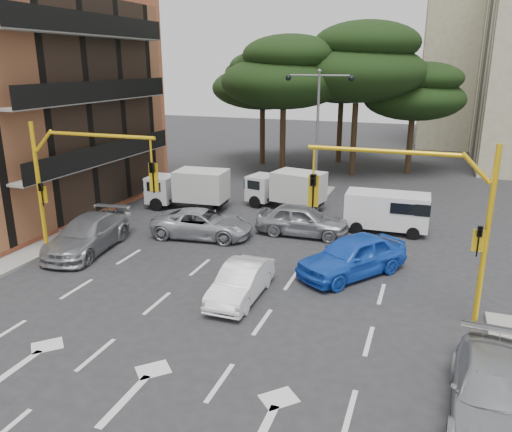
# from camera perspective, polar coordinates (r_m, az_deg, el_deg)

# --- Properties ---
(ground) EXTENTS (120.00, 120.00, 0.00)m
(ground) POSITION_cam_1_polar(r_m,az_deg,el_deg) (17.63, -5.54, -10.90)
(ground) COLOR #28282B
(ground) RESTS_ON ground
(median_strip) EXTENTS (1.40, 6.00, 0.15)m
(median_strip) POSITION_cam_1_polar(r_m,az_deg,el_deg) (31.85, 6.75, 2.09)
(median_strip) COLOR gray
(median_strip) RESTS_ON ground
(apartment_beige_far) EXTENTS (16.20, 12.15, 16.70)m
(apartment_beige_far) POSITION_cam_1_polar(r_m,az_deg,el_deg) (58.34, 26.86, 15.44)
(apartment_beige_far) COLOR tan
(apartment_beige_far) RESTS_ON ground
(pine_left_near) EXTENTS (9.15, 9.15, 10.23)m
(pine_left_near) POSITION_cam_1_polar(r_m,az_deg,el_deg) (37.55, 3.25, 16.08)
(pine_left_near) COLOR #382616
(pine_left_near) RESTS_ON ground
(pine_center) EXTENTS (9.98, 9.98, 11.16)m
(pine_center) POSITION_cam_1_polar(r_m,az_deg,el_deg) (38.40, 11.66, 16.83)
(pine_center) COLOR #382616
(pine_center) RESTS_ON ground
(pine_left_far) EXTENTS (8.32, 8.32, 9.30)m
(pine_left_far) POSITION_cam_1_polar(r_m,az_deg,el_deg) (42.29, 0.81, 15.27)
(pine_left_far) COLOR #382616
(pine_left_far) RESTS_ON ground
(pine_right) EXTENTS (7.49, 7.49, 8.37)m
(pine_right) POSITION_cam_1_polar(r_m,az_deg,el_deg) (40.06, 17.74, 13.40)
(pine_right) COLOR #382616
(pine_right) RESTS_ON ground
(pine_back) EXTENTS (9.15, 9.15, 10.23)m
(pine_back) POSITION_cam_1_polar(r_m,az_deg,el_deg) (43.67, 9.93, 16.00)
(pine_back) COLOR #382616
(pine_back) RESTS_ON ground
(signal_mast_right) EXTENTS (5.79, 0.37, 6.00)m
(signal_mast_right) POSITION_cam_1_polar(r_m,az_deg,el_deg) (16.59, 19.02, 0.87)
(signal_mast_right) COLOR yellow
(signal_mast_right) RESTS_ON ground
(signal_mast_left) EXTENTS (5.79, 0.37, 6.00)m
(signal_mast_left) POSITION_cam_1_polar(r_m,az_deg,el_deg) (21.47, -20.23, 4.29)
(signal_mast_left) COLOR yellow
(signal_mast_left) RESTS_ON ground
(street_lamp_center) EXTENTS (4.16, 0.36, 7.77)m
(street_lamp_center) POSITION_cam_1_polar(r_m,az_deg,el_deg) (30.91, 7.10, 11.72)
(street_lamp_center) COLOR slate
(street_lamp_center) RESTS_ON median_strip
(car_white_hatch) EXTENTS (1.37, 3.91, 1.29)m
(car_white_hatch) POSITION_cam_1_polar(r_m,az_deg,el_deg) (18.25, -1.74, -7.55)
(car_white_hatch) COLOR white
(car_white_hatch) RESTS_ON ground
(car_blue_compact) EXTENTS (4.45, 5.07, 1.65)m
(car_blue_compact) POSITION_cam_1_polar(r_m,az_deg,el_deg) (20.49, 10.97, -4.48)
(car_blue_compact) COLOR blue
(car_blue_compact) RESTS_ON ground
(car_silver_wagon) EXTENTS (2.82, 5.54, 1.54)m
(car_silver_wagon) POSITION_cam_1_polar(r_m,az_deg,el_deg) (24.01, -18.72, -2.01)
(car_silver_wagon) COLOR gray
(car_silver_wagon) RESTS_ON ground
(car_silver_cross_a) EXTENTS (5.16, 2.85, 1.37)m
(car_silver_cross_a) POSITION_cam_1_polar(r_m,az_deg,el_deg) (24.68, -6.15, -0.87)
(car_silver_cross_a) COLOR #B0B2B8
(car_silver_cross_a) RESTS_ON ground
(car_silver_cross_b) EXTENTS (4.63, 1.95, 1.56)m
(car_silver_cross_b) POSITION_cam_1_polar(r_m,az_deg,el_deg) (24.89, 5.34, -0.45)
(car_silver_cross_b) COLOR gray
(car_silver_cross_b) RESTS_ON ground
(car_silver_parked) EXTENTS (2.13, 4.77, 1.36)m
(car_silver_parked) POSITION_cam_1_polar(r_m,az_deg,el_deg) (13.90, 25.34, -17.77)
(car_silver_parked) COLOR gray
(car_silver_parked) RESTS_ON ground
(van_white) EXTENTS (4.14, 1.97, 2.04)m
(van_white) POSITION_cam_1_polar(r_m,az_deg,el_deg) (26.11, 14.70, 0.44)
(van_white) COLOR white
(van_white) RESTS_ON ground
(box_truck_a) EXTENTS (4.93, 2.37, 2.36)m
(box_truck_a) POSITION_cam_1_polar(r_m,az_deg,el_deg) (29.46, -7.80, 3.04)
(box_truck_a) COLOR silver
(box_truck_a) RESTS_ON ground
(box_truck_b) EXTENTS (4.94, 2.85, 2.28)m
(box_truck_b) POSITION_cam_1_polar(r_m,az_deg,el_deg) (29.32, 3.42, 3.02)
(box_truck_b) COLOR silver
(box_truck_b) RESTS_ON ground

